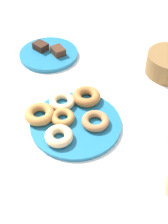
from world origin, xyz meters
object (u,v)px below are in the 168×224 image
cake_plate (49,54)px  brownie_near (41,46)px  donut_5 (63,117)px  donut_4 (86,96)px  donut_2 (61,102)px  donut_plate (76,124)px  donut_3 (40,114)px  brownie_far (58,51)px  donut_0 (59,136)px  donut_1 (95,121)px

cake_plate → brownie_near: 0.05m
donut_5 → cake_plate: 0.38m
donut_4 → donut_2: bearing=-103.6°
donut_plate → donut_2: 0.10m
donut_3 → brownie_far: size_ratio=1.75×
donut_0 → donut_5: size_ratio=1.13×
brownie_far → donut_1: bearing=-9.4°
donut_5 → cake_plate: donut_5 is taller
brownie_near → donut_0: bearing=-17.3°
donut_plate → donut_1: bearing=55.0°
donut_0 → brownie_far: size_ratio=1.55×
donut_2 → brownie_far: bearing=156.0°
donut_plate → brownie_near: (-0.42, 0.07, 0.02)m
brownie_far → donut_plate: bearing=-17.8°
donut_0 → donut_4: size_ratio=0.89×
donut_2 → donut_4: size_ratio=0.89×
donut_1 → donut_3: (-0.11, -0.14, 0.00)m
donut_3 → donut_4: bearing=89.7°
donut_0 → donut_3: (-0.11, -0.01, 0.00)m
donut_0 → donut_4: bearing=125.3°
donut_0 → brownie_far: 0.44m
donut_1 → cake_plate: 0.43m
donut_4 → donut_5: donut_4 is taller
brownie_far → brownie_near: bearing=-144.0°
donut_plate → cake_plate: (-0.39, 0.09, 0.00)m
donut_plate → cake_plate: bearing=167.5°
donut_plate → donut_2: bearing=-178.3°
donut_3 → donut_2: bearing=102.8°
cake_plate → donut_1: bearing=-4.8°
cake_plate → donut_3: bearing=-29.0°
donut_2 → donut_5: bearing=-22.6°
donut_plate → donut_3: 0.12m
donut_0 → cake_plate: 0.46m
donut_3 → donut_plate: bearing=49.8°
donut_0 → brownie_near: 0.48m
donut_0 → donut_2: donut_0 is taller
donut_3 → donut_0: bearing=6.9°
donut_plate → donut_0: 0.09m
brownie_near → brownie_far: bearing=36.0°
donut_5 → brownie_far: (-0.33, 0.15, 0.01)m
donut_1 → donut_2: size_ratio=1.02×
donut_3 → brownie_near: (-0.35, 0.16, 0.00)m
donut_4 → brownie_near: bearing=-178.0°
donut_0 → donut_5: (-0.06, 0.04, -0.00)m
donut_4 → cake_plate: size_ratio=0.40×
donut_1 → brownie_far: 0.40m
donut_0 → donut_5: bearing=145.4°
donut_3 → cake_plate: size_ratio=0.41×
donut_4 → brownie_far: brownie_far is taller
donut_0 → brownie_near: bearing=162.7°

